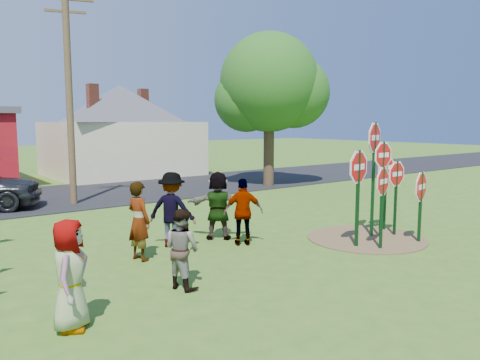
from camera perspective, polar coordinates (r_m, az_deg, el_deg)
The scene contains 19 objects.
ground at distance 11.14m, azimuth -3.76°, elevation -9.61°, with size 120.00×120.00×0.00m, color #3A621C.
road at distance 21.48m, azimuth -20.91°, elevation -1.89°, with size 120.00×7.50×0.04m, color black.
dirt_patch at distance 13.42m, azimuth 15.11°, elevation -6.88°, with size 3.20×3.20×0.03m, color brown.
cream_house at distance 29.22m, azimuth -14.35°, elevation 6.33°, with size 9.40×9.40×6.50m.
stop_sign_a at distance 12.16m, azimuth 16.98°, elevation -1.06°, with size 0.98×0.25×2.23m.
stop_sign_b at distance 13.43m, azimuth 16.05°, elevation 3.60°, with size 1.11×0.34×3.35m.
stop_sign_c at distance 13.33m, azimuth 17.00°, elevation 1.54°, with size 1.00×0.07×2.80m.
stop_sign_d at distance 14.34m, azimuth 17.37°, elevation 0.74°, with size 0.95×0.08×2.35m.
stop_sign_e at distance 13.23m, azimuth 21.19°, elevation -1.35°, with size 1.08×0.28×2.05m.
stop_sign_f at distance 13.75m, azimuth 18.52°, elevation 0.05°, with size 0.98×0.07×2.25m.
stop_sign_g at distance 12.18m, azimuth 14.22°, elevation 0.46°, with size 1.16×0.22×2.66m.
person_a at distance 7.75m, azimuth -20.04°, elevation -10.81°, with size 0.85×0.55×1.74m, color navy.
person_b at distance 11.08m, azimuth -12.23°, elevation -4.90°, with size 0.67×0.44×1.85m, color #227E79.
person_c at distance 9.15m, azimuth -7.10°, elevation -8.29°, with size 0.76×0.59×1.56m, color brown.
person_d at distance 12.13m, azimuth -8.30°, elevation -3.59°, with size 1.25×0.72×1.93m, color #2F3034.
person_e at distance 12.16m, azimuth 0.42°, elevation -3.92°, with size 1.03×0.43×1.75m, color #482F58.
person_f at distance 12.79m, azimuth -2.68°, elevation -3.10°, with size 1.74×0.55×1.88m, color #174926.
utility_pole at distance 19.13m, azimuth -20.12°, elevation 10.14°, with size 1.96×0.73×8.28m.
leafy_tree at distance 23.39m, azimuth 3.82°, elevation 11.13°, with size 5.30×4.84×7.54m.
Camera 1 is at (-5.85, -8.92, 3.19)m, focal length 35.00 mm.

